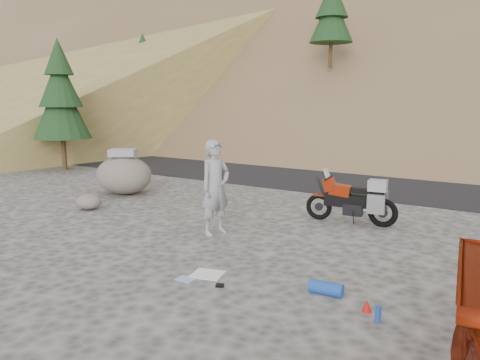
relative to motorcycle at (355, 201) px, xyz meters
The scene contains 13 objects.
ground 3.26m from the motorcycle, 115.13° to the right, with size 140.00×140.00×0.00m, color #454240.
road 6.26m from the motorcycle, 102.66° to the left, with size 120.00×7.00×0.05m, color black.
conifer_verge 12.69m from the motorcycle, behind, with size 2.20×2.20×5.04m.
motorcycle is the anchor object (origin of this frame).
man 3.18m from the motorcycle, 131.60° to the right, with size 0.70×0.46×1.93m, color gray.
boulder 6.79m from the motorcycle, behind, with size 2.12×1.97×1.29m.
small_rock 6.48m from the motorcycle, 158.82° to the right, with size 0.83×0.79×0.39m.
gear_white_cloth 4.37m from the motorcycle, 101.01° to the right, with size 0.48×0.42×0.02m, color white.
gear_blue_mat 4.10m from the motorcycle, 75.48° to the right, with size 0.19×0.19×0.48m, color #1B46A2.
gear_bottle 4.75m from the motorcycle, 66.55° to the right, with size 0.07×0.07×0.20m, color #1B46A2.
gear_funnel 4.50m from the motorcycle, 67.99° to the right, with size 0.13×0.13×0.16m, color red.
gear_glove_b 4.58m from the motorcycle, 94.91° to the right, with size 0.12×0.09×0.04m, color black.
gear_blue_cloth 4.73m from the motorcycle, 102.17° to the right, with size 0.28×0.20×0.01m, color #8CA9D9.
Camera 1 is at (4.81, -6.88, 2.70)m, focal length 35.00 mm.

